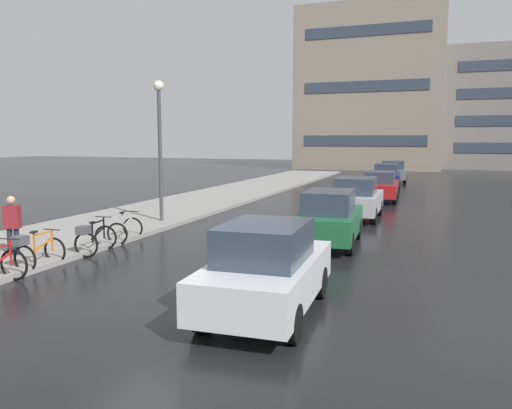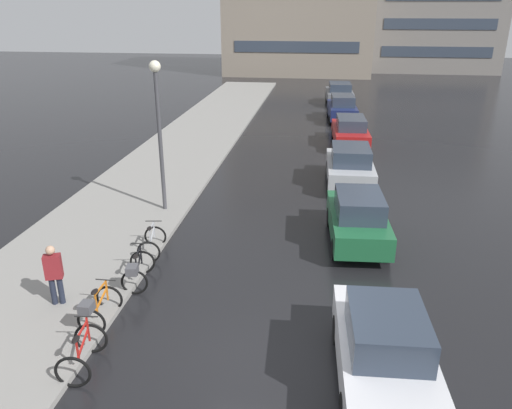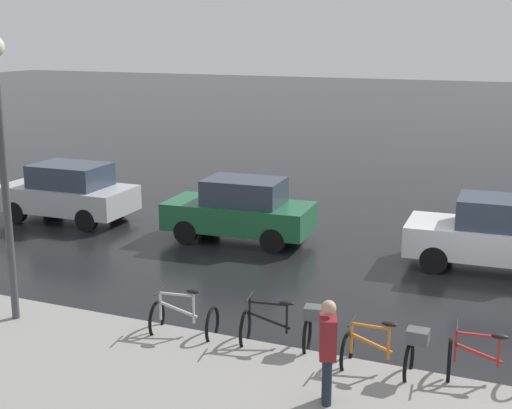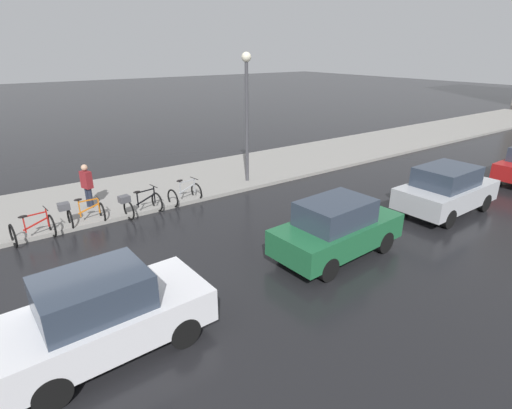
{
  "view_description": "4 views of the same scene",
  "coord_description": "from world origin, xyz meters",
  "px_view_note": "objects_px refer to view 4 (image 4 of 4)",
  "views": [
    {
      "loc": [
        5.41,
        -8.49,
        3.19
      ],
      "look_at": [
        0.56,
        4.72,
        1.36
      ],
      "focal_mm": 35.0,
      "sensor_mm": 36.0,
      "label": 1
    },
    {
      "loc": [
        1.16,
        -8.3,
        7.03
      ],
      "look_at": [
        -0.68,
        4.99,
        1.65
      ],
      "focal_mm": 35.0,
      "sensor_mm": 36.0,
      "label": 2
    },
    {
      "loc": [
        -14.26,
        -1.22,
        5.42
      ],
      "look_at": [
        -0.26,
        4.73,
        1.72
      ],
      "focal_mm": 50.0,
      "sensor_mm": 36.0,
      "label": 3
    },
    {
      "loc": [
        9.23,
        -1.34,
        5.49
      ],
      "look_at": [
        0.32,
        4.98,
        1.2
      ],
      "focal_mm": 28.0,
      "sensor_mm": 36.0,
      "label": 4
    }
  ],
  "objects_px": {
    "bicycle_nearest": "(33,230)",
    "bicycle_second": "(81,213)",
    "car_green": "(337,228)",
    "pedestrian": "(87,185)",
    "bicycle_farthest": "(185,194)",
    "bicycle_third": "(139,203)",
    "streetlamp": "(247,101)",
    "car_white": "(103,315)",
    "car_silver": "(446,190)"
  },
  "relations": [
    {
      "from": "bicycle_nearest",
      "to": "bicycle_second",
      "type": "height_order",
      "value": "bicycle_nearest"
    },
    {
      "from": "bicycle_farthest",
      "to": "car_silver",
      "type": "distance_m",
      "value": 9.42
    },
    {
      "from": "bicycle_second",
      "to": "pedestrian",
      "type": "xyz_separation_m",
      "value": [
        -1.31,
        0.59,
        0.48
      ]
    },
    {
      "from": "bicycle_nearest",
      "to": "car_green",
      "type": "bearing_deg",
      "value": 49.23
    },
    {
      "from": "bicycle_nearest",
      "to": "bicycle_second",
      "type": "xyz_separation_m",
      "value": [
        -0.33,
        1.46,
        0.09
      ]
    },
    {
      "from": "bicycle_third",
      "to": "car_white",
      "type": "relative_size",
      "value": 0.37
    },
    {
      "from": "bicycle_second",
      "to": "bicycle_third",
      "type": "distance_m",
      "value": 1.86
    },
    {
      "from": "bicycle_third",
      "to": "car_white",
      "type": "distance_m",
      "value": 6.75
    },
    {
      "from": "car_white",
      "to": "pedestrian",
      "type": "xyz_separation_m",
      "value": [
        -7.68,
        1.62,
        0.13
      ]
    },
    {
      "from": "bicycle_third",
      "to": "car_white",
      "type": "bearing_deg",
      "value": -25.24
    },
    {
      "from": "bicycle_second",
      "to": "bicycle_nearest",
      "type": "bearing_deg",
      "value": -77.41
    },
    {
      "from": "bicycle_nearest",
      "to": "bicycle_farthest",
      "type": "height_order",
      "value": "bicycle_nearest"
    },
    {
      "from": "car_green",
      "to": "pedestrian",
      "type": "distance_m",
      "value": 8.89
    },
    {
      "from": "car_white",
      "to": "car_silver",
      "type": "xyz_separation_m",
      "value": [
        -0.22,
        11.89,
        0.01
      ]
    },
    {
      "from": "bicycle_second",
      "to": "pedestrian",
      "type": "distance_m",
      "value": 1.51
    },
    {
      "from": "bicycle_third",
      "to": "car_green",
      "type": "bearing_deg",
      "value": 30.63
    },
    {
      "from": "bicycle_nearest",
      "to": "bicycle_second",
      "type": "relative_size",
      "value": 0.91
    },
    {
      "from": "bicycle_third",
      "to": "car_green",
      "type": "xyz_separation_m",
      "value": [
        5.92,
        3.51,
        0.35
      ]
    },
    {
      "from": "car_silver",
      "to": "bicycle_farthest",
      "type": "bearing_deg",
      "value": -130.42
    },
    {
      "from": "car_silver",
      "to": "streetlamp",
      "type": "height_order",
      "value": "streetlamp"
    },
    {
      "from": "bicycle_second",
      "to": "bicycle_farthest",
      "type": "bearing_deg",
      "value": 89.19
    },
    {
      "from": "car_white",
      "to": "streetlamp",
      "type": "relative_size",
      "value": 0.74
    },
    {
      "from": "car_white",
      "to": "streetlamp",
      "type": "distance_m",
      "value": 10.93
    },
    {
      "from": "bicycle_second",
      "to": "car_green",
      "type": "bearing_deg",
      "value": 40.78
    },
    {
      "from": "bicycle_nearest",
      "to": "car_green",
      "type": "xyz_separation_m",
      "value": [
        5.87,
        6.81,
        0.43
      ]
    },
    {
      "from": "bicycle_second",
      "to": "bicycle_farthest",
      "type": "height_order",
      "value": "bicycle_second"
    },
    {
      "from": "car_green",
      "to": "streetlamp",
      "type": "relative_size",
      "value": 0.74
    },
    {
      "from": "streetlamp",
      "to": "bicycle_farthest",
      "type": "bearing_deg",
      "value": -78.97
    },
    {
      "from": "bicycle_nearest",
      "to": "pedestrian",
      "type": "relative_size",
      "value": 0.7
    },
    {
      "from": "bicycle_nearest",
      "to": "bicycle_farthest",
      "type": "distance_m",
      "value": 5.16
    },
    {
      "from": "car_green",
      "to": "car_silver",
      "type": "height_order",
      "value": "car_silver"
    },
    {
      "from": "bicycle_third",
      "to": "bicycle_nearest",
      "type": "bearing_deg",
      "value": -89.17
    },
    {
      "from": "bicycle_nearest",
      "to": "car_white",
      "type": "relative_size",
      "value": 0.3
    },
    {
      "from": "bicycle_farthest",
      "to": "car_green",
      "type": "relative_size",
      "value": 0.3
    },
    {
      "from": "car_green",
      "to": "car_silver",
      "type": "bearing_deg",
      "value": 90.48
    },
    {
      "from": "bicycle_nearest",
      "to": "car_green",
      "type": "distance_m",
      "value": 9.0
    },
    {
      "from": "car_silver",
      "to": "pedestrian",
      "type": "xyz_separation_m",
      "value": [
        -7.46,
        -10.27,
        0.12
      ]
    },
    {
      "from": "bicycle_third",
      "to": "car_silver",
      "type": "xyz_separation_m",
      "value": [
        5.87,
        9.01,
        0.36
      ]
    },
    {
      "from": "bicycle_second",
      "to": "pedestrian",
      "type": "bearing_deg",
      "value": 155.84
    },
    {
      "from": "bicycle_second",
      "to": "streetlamp",
      "type": "height_order",
      "value": "streetlamp"
    },
    {
      "from": "car_silver",
      "to": "streetlamp",
      "type": "relative_size",
      "value": 0.73
    },
    {
      "from": "streetlamp",
      "to": "car_white",
      "type": "bearing_deg",
      "value": -48.94
    },
    {
      "from": "bicycle_second",
      "to": "car_silver",
      "type": "relative_size",
      "value": 0.34
    },
    {
      "from": "bicycle_second",
      "to": "bicycle_farthest",
      "type": "relative_size",
      "value": 1.1
    },
    {
      "from": "bicycle_second",
      "to": "car_white",
      "type": "bearing_deg",
      "value": -9.22
    },
    {
      "from": "bicycle_farthest",
      "to": "car_silver",
      "type": "relative_size",
      "value": 0.31
    },
    {
      "from": "bicycle_nearest",
      "to": "pedestrian",
      "type": "height_order",
      "value": "pedestrian"
    },
    {
      "from": "bicycle_nearest",
      "to": "pedestrian",
      "type": "distance_m",
      "value": 2.68
    },
    {
      "from": "pedestrian",
      "to": "bicycle_farthest",
      "type": "bearing_deg",
      "value": 66.33
    },
    {
      "from": "streetlamp",
      "to": "bicycle_nearest",
      "type": "bearing_deg",
      "value": -83.82
    }
  ]
}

